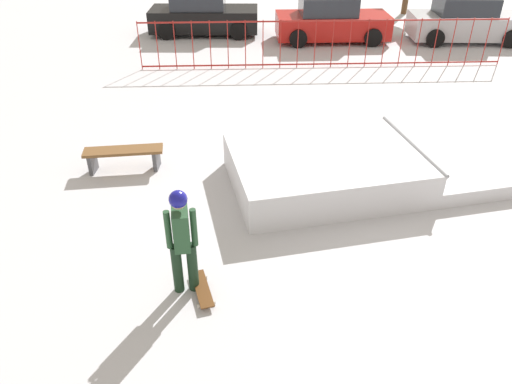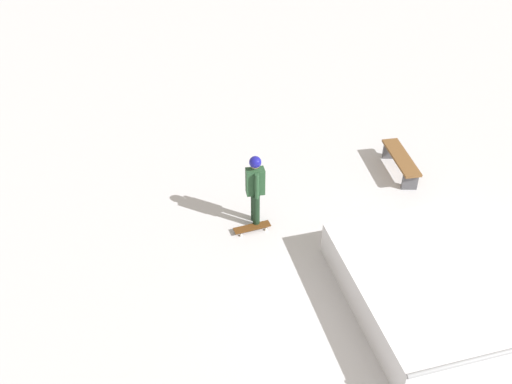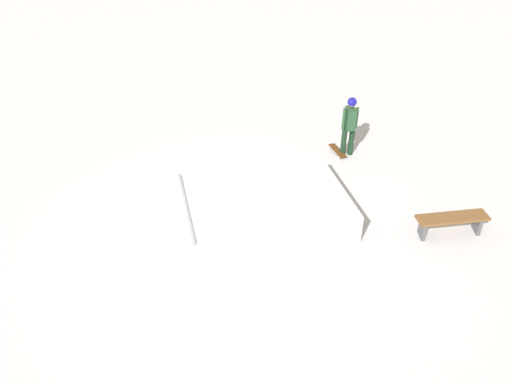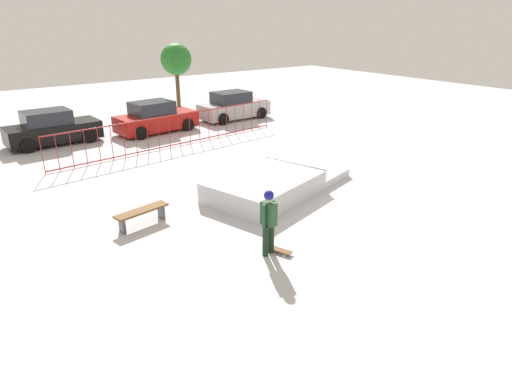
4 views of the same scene
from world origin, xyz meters
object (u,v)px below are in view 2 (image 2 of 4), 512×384
skateboard (252,227)px  park_bench (401,161)px  skater (255,186)px  skate_ramp (436,310)px

skateboard → park_bench: 4.13m
skater → skateboard: size_ratio=2.10×
park_bench → skater: bearing=-61.3°
skater → skateboard: 0.96m
skateboard → skate_ramp: bearing=123.4°
skate_ramp → skater: bearing=-145.5°
skater → skateboard: bearing=63.3°
skate_ramp → skateboard: 4.10m
skate_ramp → skater: (-2.68, -3.22, 0.69)m
skater → park_bench: bearing=-162.8°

